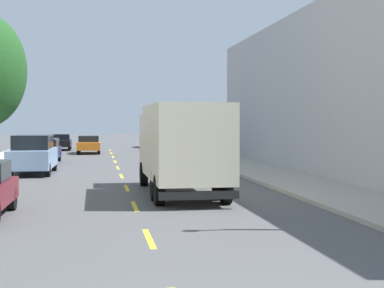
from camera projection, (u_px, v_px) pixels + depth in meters
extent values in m
plane|color=#4C4C4F|center=(116.00, 164.00, 35.75)|extent=(160.00, 160.00, 0.00)
cube|color=#A39E93|center=(237.00, 164.00, 34.91)|extent=(3.20, 120.00, 0.14)
cube|color=yellow|center=(149.00, 238.00, 13.07)|extent=(0.14, 2.20, 0.01)
cube|color=yellow|center=(135.00, 206.00, 18.00)|extent=(0.14, 2.20, 0.01)
cube|color=yellow|center=(127.00, 188.00, 22.93)|extent=(0.14, 2.20, 0.01)
cube|color=yellow|center=(121.00, 176.00, 27.86)|extent=(0.14, 2.20, 0.01)
cube|color=yellow|center=(118.00, 168.00, 32.79)|extent=(0.14, 2.20, 0.01)
cube|color=yellow|center=(115.00, 162.00, 37.73)|extent=(0.14, 2.20, 0.01)
cube|color=yellow|center=(113.00, 157.00, 42.66)|extent=(0.14, 2.20, 0.01)
cube|color=yellow|center=(111.00, 153.00, 47.59)|extent=(0.14, 2.20, 0.01)
cube|color=yellow|center=(110.00, 150.00, 52.52)|extent=(0.14, 2.20, 0.01)
cube|color=beige|center=(185.00, 142.00, 19.86)|extent=(2.44, 5.59, 2.51)
cube|color=beige|center=(170.00, 142.00, 23.74)|extent=(2.32, 1.91, 2.20)
cube|color=black|center=(167.00, 130.00, 24.61)|extent=(2.02, 0.09, 0.97)
cube|color=black|center=(199.00, 195.00, 17.25)|extent=(2.40, 0.18, 0.24)
cylinder|color=black|center=(195.00, 173.00, 24.02)|extent=(0.29, 0.96, 0.96)
cylinder|color=black|center=(144.00, 174.00, 23.67)|extent=(0.29, 0.96, 0.96)
cylinder|color=black|center=(226.00, 189.00, 18.52)|extent=(0.29, 0.96, 0.96)
cylinder|color=black|center=(159.00, 190.00, 18.17)|extent=(0.29, 0.96, 0.96)
cylinder|color=black|center=(219.00, 185.00, 19.61)|extent=(0.29, 0.96, 0.96)
cylinder|color=black|center=(155.00, 186.00, 19.26)|extent=(0.29, 0.96, 0.96)
cube|color=#AD1E1E|center=(154.00, 139.00, 58.10)|extent=(2.02, 4.83, 0.90)
cube|color=black|center=(154.00, 131.00, 58.07)|extent=(1.75, 2.81, 0.70)
cylinder|color=black|center=(161.00, 143.00, 59.87)|extent=(0.23, 0.66, 0.66)
cylinder|color=black|center=(144.00, 143.00, 59.57)|extent=(0.23, 0.66, 0.66)
cylinder|color=black|center=(165.00, 145.00, 56.66)|extent=(0.23, 0.66, 0.66)
cylinder|color=black|center=(147.00, 145.00, 56.36)|extent=(0.23, 0.66, 0.66)
cube|color=silver|center=(179.00, 148.00, 39.66)|extent=(2.08, 4.85, 0.90)
cube|color=black|center=(179.00, 136.00, 39.63)|extent=(1.79, 2.83, 0.70)
cylinder|color=black|center=(189.00, 153.00, 41.41)|extent=(0.24, 0.67, 0.66)
cylinder|color=black|center=(165.00, 154.00, 41.18)|extent=(0.24, 0.67, 0.66)
cylinder|color=black|center=(195.00, 156.00, 38.18)|extent=(0.24, 0.67, 0.66)
cylinder|color=black|center=(169.00, 156.00, 37.95)|extent=(0.24, 0.67, 0.66)
cylinder|color=black|center=(12.00, 199.00, 17.24)|extent=(0.23, 0.66, 0.66)
cube|color=black|center=(61.00, 143.00, 52.78)|extent=(1.88, 4.53, 0.60)
cube|color=black|center=(61.00, 137.00, 52.98)|extent=(1.62, 2.19, 0.50)
cylinder|color=black|center=(51.00, 147.00, 51.15)|extent=(0.23, 0.66, 0.66)
cylinder|color=black|center=(69.00, 147.00, 51.43)|extent=(0.23, 0.66, 0.66)
cylinder|color=black|center=(53.00, 146.00, 54.16)|extent=(0.23, 0.66, 0.66)
cylinder|color=black|center=(70.00, 146.00, 54.44)|extent=(0.23, 0.66, 0.66)
cube|color=navy|center=(44.00, 153.00, 36.48)|extent=(1.87, 4.72, 0.62)
cube|color=black|center=(44.00, 143.00, 36.82)|extent=(1.63, 2.84, 0.55)
cylinder|color=black|center=(27.00, 160.00, 34.79)|extent=(0.23, 0.66, 0.66)
cylinder|color=black|center=(55.00, 159.00, 35.03)|extent=(0.23, 0.66, 0.66)
cylinder|color=black|center=(34.00, 156.00, 37.95)|extent=(0.23, 0.66, 0.66)
cylinder|color=black|center=(59.00, 156.00, 38.19)|extent=(0.23, 0.66, 0.66)
cube|color=#333338|center=(165.00, 144.00, 48.84)|extent=(2.01, 5.30, 0.80)
cube|color=black|center=(164.00, 135.00, 49.97)|extent=(1.76, 1.59, 0.60)
cylinder|color=black|center=(173.00, 147.00, 50.78)|extent=(0.22, 0.66, 0.66)
cylinder|color=black|center=(153.00, 148.00, 50.49)|extent=(0.22, 0.66, 0.66)
cylinder|color=black|center=(179.00, 149.00, 47.22)|extent=(0.22, 0.66, 0.66)
cylinder|color=black|center=(157.00, 150.00, 46.94)|extent=(0.22, 0.66, 0.66)
cube|color=#7A9EC6|center=(33.00, 158.00, 28.98)|extent=(2.06, 4.84, 0.90)
cube|color=black|center=(33.00, 142.00, 28.95)|extent=(1.78, 2.82, 0.70)
cylinder|color=black|center=(10.00, 170.00, 27.26)|extent=(0.23, 0.66, 0.66)
cylinder|color=black|center=(48.00, 170.00, 27.50)|extent=(0.23, 0.66, 0.66)
cylinder|color=black|center=(20.00, 165.00, 30.50)|extent=(0.23, 0.66, 0.66)
cylinder|color=black|center=(54.00, 165.00, 30.73)|extent=(0.23, 0.66, 0.66)
cube|color=orange|center=(89.00, 146.00, 47.24)|extent=(1.80, 4.50, 0.60)
cube|color=black|center=(89.00, 139.00, 47.44)|extent=(1.58, 2.16, 0.50)
cylinder|color=black|center=(78.00, 150.00, 45.62)|extent=(0.22, 0.66, 0.66)
cylinder|color=black|center=(99.00, 150.00, 45.87)|extent=(0.22, 0.66, 0.66)
cylinder|color=black|center=(79.00, 149.00, 48.63)|extent=(0.22, 0.66, 0.66)
cylinder|color=black|center=(99.00, 148.00, 48.89)|extent=(0.22, 0.66, 0.66)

